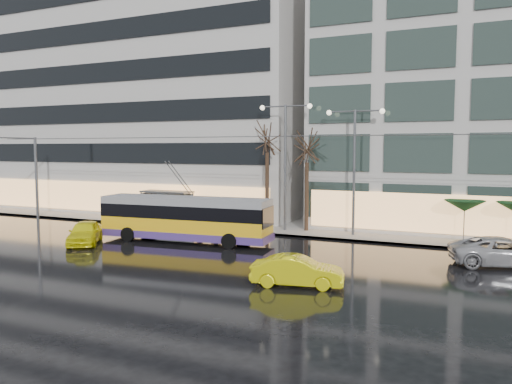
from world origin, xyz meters
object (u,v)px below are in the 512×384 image
Objects in this scene: street_lamp_near at (285,149)px; taxi_a at (85,233)px; bus_shelter at (164,199)px; trolleybus at (185,220)px.

street_lamp_near is 2.08× the size of taxi_a.
street_lamp_near is 14.73m from taxi_a.
trolleybus is at bearing -46.45° from bus_shelter.
trolleybus is 1.27× the size of street_lamp_near.
trolleybus is at bearing -1.37° from taxi_a.
bus_shelter is 11.14m from street_lamp_near.
bus_shelter reaches higher than taxi_a.
taxi_a is (-9.90, -9.56, -5.25)m from street_lamp_near.
taxi_a is at bearing -87.10° from bus_shelter.
street_lamp_near reaches higher than taxi_a.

